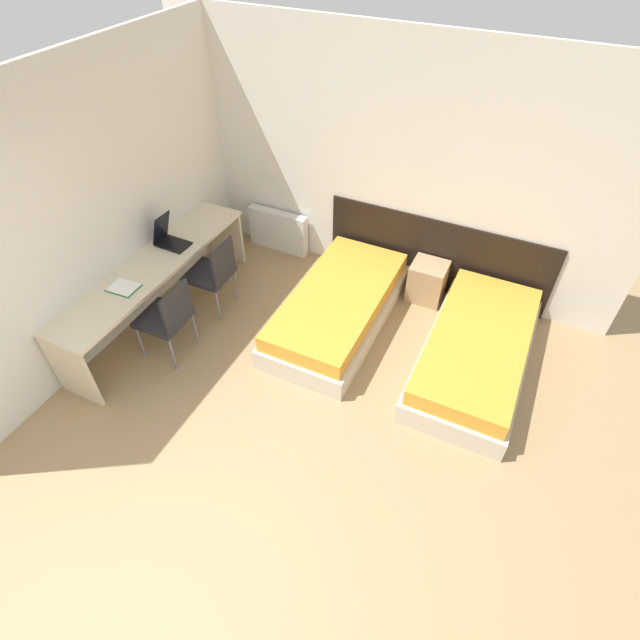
# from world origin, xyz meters

# --- Properties ---
(ground_plane) EXTENTS (20.00, 20.00, 0.00)m
(ground_plane) POSITION_xyz_m (0.00, 0.00, 0.00)
(ground_plane) COLOR #9E7F56
(wall_back) EXTENTS (5.19, 0.05, 2.70)m
(wall_back) POSITION_xyz_m (0.00, 3.64, 1.35)
(wall_back) COLOR silver
(wall_back) RESTS_ON ground_plane
(wall_left) EXTENTS (0.05, 4.61, 2.70)m
(wall_left) POSITION_xyz_m (-2.12, 1.81, 1.35)
(wall_left) COLOR silver
(wall_left) RESTS_ON ground_plane
(headboard_panel) EXTENTS (2.54, 0.03, 0.90)m
(headboard_panel) POSITION_xyz_m (0.67, 3.60, 0.45)
(headboard_panel) COLOR black
(headboard_panel) RESTS_ON ground_plane
(bed_near_window) EXTENTS (0.96, 1.98, 0.42)m
(bed_near_window) POSITION_xyz_m (-0.07, 2.58, 0.20)
(bed_near_window) COLOR beige
(bed_near_window) RESTS_ON ground_plane
(bed_near_door) EXTENTS (0.96, 1.98, 0.42)m
(bed_near_door) POSITION_xyz_m (1.41, 2.58, 0.20)
(bed_near_door) COLOR beige
(bed_near_door) RESTS_ON ground_plane
(nightstand) EXTENTS (0.39, 0.35, 0.46)m
(nightstand) POSITION_xyz_m (0.67, 3.39, 0.23)
(nightstand) COLOR tan
(nightstand) RESTS_ON ground_plane
(radiator) EXTENTS (0.78, 0.12, 0.54)m
(radiator) POSITION_xyz_m (-1.32, 3.52, 0.27)
(radiator) COLOR silver
(radiator) RESTS_ON ground_plane
(desk) EXTENTS (0.56, 2.51, 0.72)m
(desk) POSITION_xyz_m (-1.82, 1.83, 0.59)
(desk) COLOR beige
(desk) RESTS_ON ground_plane
(chair_near_laptop) EXTENTS (0.47, 0.47, 0.87)m
(chair_near_laptop) POSITION_xyz_m (-1.37, 2.22, 0.50)
(chair_near_laptop) COLOR #232328
(chair_near_laptop) RESTS_ON ground_plane
(chair_near_notebook) EXTENTS (0.46, 0.46, 0.87)m
(chair_near_notebook) POSITION_xyz_m (-1.37, 1.45, 0.50)
(chair_near_notebook) COLOR #232328
(chair_near_notebook) RESTS_ON ground_plane
(laptop) EXTENTS (0.35, 0.23, 0.34)m
(laptop) POSITION_xyz_m (-1.87, 2.20, 0.79)
(laptop) COLOR black
(laptop) RESTS_ON desk
(open_notebook) EXTENTS (0.30, 0.23, 0.02)m
(open_notebook) POSITION_xyz_m (-1.81, 1.41, 0.73)
(open_notebook) COLOR #236B3D
(open_notebook) RESTS_ON desk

